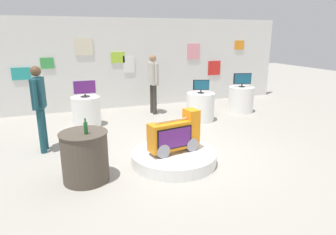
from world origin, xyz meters
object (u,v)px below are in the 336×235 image
(tv_on_right_rear, at_px, (242,79))
(side_table_round, at_px, (85,156))
(bottle_on_side_table, at_px, (86,128))
(display_pedestal_right_rear, at_px, (241,99))
(display_pedestal_left_rear, at_px, (200,107))
(shopper_browsing_near_truck, at_px, (39,103))
(main_display_pedestal, at_px, (174,157))
(tv_on_left_rear, at_px, (201,86))
(tv_on_center_rear, at_px, (85,88))
(display_pedestal_center_rear, at_px, (86,111))
(shopper_browsing_rear, at_px, (153,80))
(novelty_firetruck_tv, at_px, (175,136))

(tv_on_right_rear, relative_size, side_table_round, 0.64)
(bottle_on_side_table, bearing_deg, display_pedestal_right_rear, 31.32)
(display_pedestal_left_rear, height_order, shopper_browsing_near_truck, shopper_browsing_near_truck)
(tv_on_right_rear, height_order, side_table_round, tv_on_right_rear)
(main_display_pedestal, xyz_separation_m, shopper_browsing_near_truck, (-2.27, 1.51, 0.92))
(tv_on_left_rear, relative_size, tv_on_center_rear, 0.73)
(main_display_pedestal, distance_m, display_pedestal_center_rear, 3.25)
(side_table_round, xyz_separation_m, shopper_browsing_near_truck, (-0.66, 1.62, 0.60))
(display_pedestal_right_rear, xyz_separation_m, shopper_browsing_rear, (-2.59, 0.77, 0.64))
(tv_on_center_rear, xyz_separation_m, bottle_on_side_table, (-0.32, -3.20, -0.07))
(novelty_firetruck_tv, xyz_separation_m, display_pedestal_right_rear, (3.36, 2.80, -0.14))
(display_pedestal_right_rear, relative_size, shopper_browsing_near_truck, 0.44)
(novelty_firetruck_tv, relative_size, display_pedestal_left_rear, 1.30)
(side_table_round, xyz_separation_m, bottle_on_side_table, (0.04, -0.10, 0.51))
(tv_on_right_rear, relative_size, shopper_browsing_rear, 0.30)
(novelty_firetruck_tv, xyz_separation_m, side_table_round, (-1.62, -0.11, -0.10))
(main_display_pedestal, bearing_deg, tv_on_right_rear, 39.61)
(display_pedestal_left_rear, distance_m, display_pedestal_right_rear, 1.67)
(tv_on_left_rear, height_order, display_pedestal_center_rear, tv_on_left_rear)
(tv_on_right_rear, bearing_deg, side_table_round, -149.74)
(display_pedestal_right_rear, distance_m, tv_on_right_rear, 0.62)
(novelty_firetruck_tv, bearing_deg, display_pedestal_right_rear, 39.85)
(main_display_pedestal, height_order, novelty_firetruck_tv, novelty_firetruck_tv)
(main_display_pedestal, xyz_separation_m, side_table_round, (-1.60, -0.11, 0.31))
(side_table_round, bearing_deg, display_pedestal_center_rear, 83.34)
(tv_on_right_rear, bearing_deg, novelty_firetruck_tv, -140.20)
(side_table_round, bearing_deg, shopper_browsing_near_truck, 112.26)
(tv_on_left_rear, xyz_separation_m, bottle_on_side_table, (-3.33, -2.58, -0.04))
(display_pedestal_center_rear, distance_m, side_table_round, 3.13)
(display_pedestal_center_rear, xyz_separation_m, display_pedestal_right_rear, (4.62, -0.20, 0.00))
(tv_on_center_rear, relative_size, tv_on_right_rear, 1.09)
(shopper_browsing_rear, bearing_deg, tv_on_center_rear, -164.24)
(shopper_browsing_near_truck, height_order, shopper_browsing_rear, shopper_browsing_rear)
(novelty_firetruck_tv, relative_size, shopper_browsing_rear, 0.57)
(side_table_round, distance_m, shopper_browsing_near_truck, 1.85)
(novelty_firetruck_tv, height_order, display_pedestal_center_rear, novelty_firetruck_tv)
(tv_on_center_rear, height_order, tv_on_right_rear, tv_on_center_rear)
(display_pedestal_right_rear, bearing_deg, display_pedestal_center_rear, 177.55)
(display_pedestal_right_rear, xyz_separation_m, shopper_browsing_near_truck, (-5.64, -1.29, 0.64))
(bottle_on_side_table, height_order, shopper_browsing_rear, shopper_browsing_rear)
(bottle_on_side_table, distance_m, shopper_browsing_rear, 4.44)
(main_display_pedestal, height_order, display_pedestal_left_rear, display_pedestal_left_rear)
(novelty_firetruck_tv, relative_size, bottle_on_side_table, 3.98)
(novelty_firetruck_tv, height_order, bottle_on_side_table, bottle_on_side_table)
(tv_on_center_rear, bearing_deg, display_pedestal_right_rear, -2.40)
(display_pedestal_center_rear, bearing_deg, display_pedestal_right_rear, -2.45)
(tv_on_left_rear, bearing_deg, display_pedestal_right_rear, 14.94)
(side_table_round, bearing_deg, bottle_on_side_table, -68.50)
(tv_on_left_rear, relative_size, shopper_browsing_rear, 0.24)
(display_pedestal_center_rear, xyz_separation_m, tv_on_center_rear, (0.00, -0.00, 0.62))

